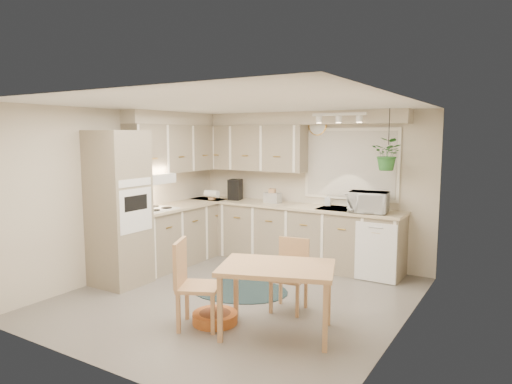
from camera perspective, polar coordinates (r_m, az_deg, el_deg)
floor at (r=5.91m, az=-2.34°, el=-13.02°), size 4.20×4.20×0.00m
ceiling at (r=5.57m, az=-2.47°, el=10.87°), size 4.20×4.20×0.00m
wall_back at (r=7.44m, az=6.62°, el=0.60°), size 4.00×0.04×2.40m
wall_front at (r=4.07m, az=-19.13°, el=-5.09°), size 4.00×0.04×2.40m
wall_left at (r=6.92m, az=-16.31°, el=-0.11°), size 0.04×4.20×2.40m
wall_right at (r=4.81m, az=17.84°, el=-3.20°), size 0.04×4.20×2.40m
base_cab_left at (r=7.45m, az=-9.55°, el=-5.28°), size 0.60×1.85×0.90m
base_cab_back at (r=7.38m, az=4.14°, el=-5.32°), size 3.60×0.60×0.90m
counter_left at (r=7.36m, az=-9.57°, el=-1.71°), size 0.64×1.89×0.04m
counter_back at (r=7.29m, az=4.13°, el=-1.72°), size 3.64×0.64×0.04m
oven_stack at (r=6.45m, az=-16.77°, el=-1.98°), size 0.65×0.65×2.10m
wall_oven_face at (r=6.22m, az=-14.80°, el=-2.24°), size 0.02×0.56×0.58m
upper_cab_left at (r=7.46m, az=-9.87°, el=5.38°), size 0.35×2.00×0.75m
upper_cab_back at (r=7.72m, az=-0.66°, el=5.53°), size 2.00×0.35×0.75m
soffit_left at (r=7.48m, az=-10.09°, el=9.02°), size 0.30×2.00×0.20m
soffit_back at (r=7.35m, az=4.81°, el=9.14°), size 3.60×0.30×0.20m
cooktop at (r=6.93m, az=-12.62°, el=-2.11°), size 0.52×0.58×0.02m
range_hood at (r=6.89m, az=-12.84°, el=1.64°), size 0.40×0.60×0.14m
window_blinds at (r=7.11m, az=11.70°, el=3.45°), size 1.40×0.02×1.00m
window_frame at (r=7.12m, az=11.72°, el=3.45°), size 1.50×0.02×1.10m
sink at (r=6.94m, az=10.80°, el=-2.44°), size 0.70×0.48×0.10m
dishwasher_front at (r=6.56m, az=14.69°, el=-7.33°), size 0.58×0.02×0.83m
track_light_bar at (r=6.62m, az=10.31°, el=9.55°), size 0.80×0.04×0.04m
wall_clock at (r=7.30m, az=7.71°, el=8.17°), size 0.30×0.03×0.30m
dining_table at (r=4.81m, az=2.60°, el=-13.28°), size 1.33×1.10×0.72m
chair_left at (r=4.95m, az=-7.14°, el=-11.35°), size 0.59×0.59×0.94m
chair_back at (r=5.38m, az=4.13°, el=-10.40°), size 0.44×0.44×0.83m
braided_rug at (r=6.15m, az=-2.15°, el=-12.17°), size 1.50×1.25×0.01m
pet_bed at (r=5.17m, az=-5.15°, el=-15.38°), size 0.64×0.64×0.11m
microwave at (r=6.68m, az=13.88°, el=-0.95°), size 0.57×0.36×0.37m
soap_bottle at (r=7.17m, az=8.96°, el=-1.41°), size 0.13×0.21×0.09m
hanging_plant at (r=6.55m, az=16.18°, el=4.12°), size 0.48×0.52×0.35m
coffee_maker at (r=7.79m, az=-2.61°, el=0.31°), size 0.25×0.28×0.35m
toaster at (r=7.45m, az=2.08°, el=-0.73°), size 0.28×0.17×0.16m
knife_block at (r=7.48m, az=2.03°, el=-0.45°), size 0.13×0.13×0.23m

